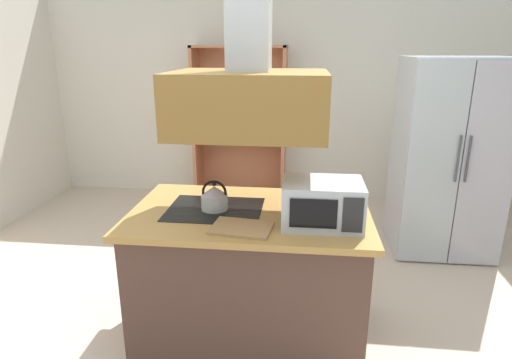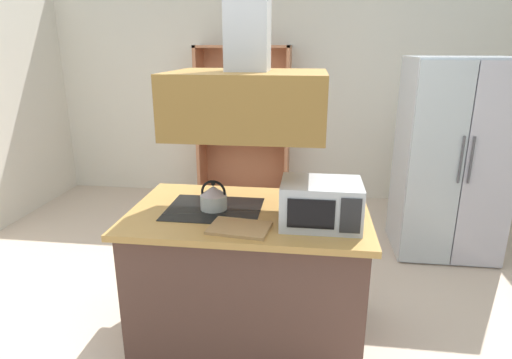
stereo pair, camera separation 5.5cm
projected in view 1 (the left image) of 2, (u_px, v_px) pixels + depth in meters
The scene contains 9 objects.
ground_plane at pixel (254, 333), 2.96m from camera, with size 7.80×7.80×0.00m, color beige.
wall_back at pixel (281, 91), 5.40m from camera, with size 6.00×0.12×2.70m, color silver.
kitchen_island at pixel (250, 273), 2.85m from camera, with size 1.51×0.95×0.90m.
range_hood at pixel (249, 81), 2.47m from camera, with size 0.90×0.70×1.30m.
refrigerator at pixel (447, 158), 3.97m from camera, with size 0.90×0.78×1.81m.
dish_cabinet at pixel (240, 133), 5.40m from camera, with size 1.14×0.40×1.91m.
kettle at pixel (214, 197), 2.71m from camera, with size 0.17×0.17×0.19m.
cutting_board at pixel (242, 228), 2.44m from camera, with size 0.34×0.24×0.02m, color #A77E4F.
microwave at pixel (322, 203), 2.48m from camera, with size 0.46×0.35×0.26m.
Camera 1 is at (0.29, -2.49, 1.90)m, focal length 30.03 mm.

